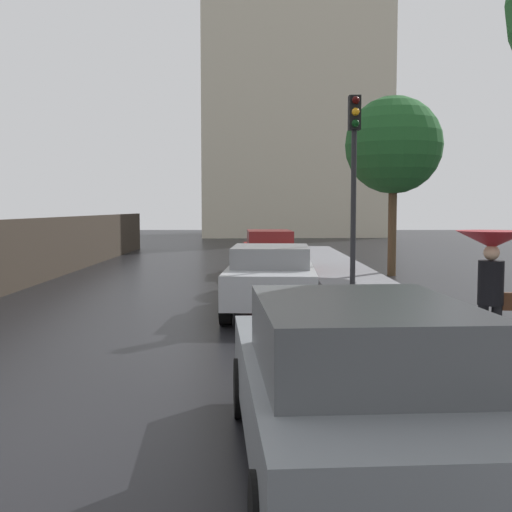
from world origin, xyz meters
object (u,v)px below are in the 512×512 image
object	(u,v)px
car_grey_near_kerb	(351,384)
pedestrian_with_umbrella_far	(490,259)
car_silver_far_ahead	(269,278)
traffic_light	(353,160)
street_tree_near	(392,146)
car_red_mid_road	(268,251)

from	to	relation	value
car_grey_near_kerb	pedestrian_with_umbrella_far	distance (m)	4.20
car_silver_far_ahead	car_grey_near_kerb	bearing A→B (deg)	-83.97
car_grey_near_kerb	car_silver_far_ahead	bearing A→B (deg)	89.57
pedestrian_with_umbrella_far	traffic_light	distance (m)	6.09
car_grey_near_kerb	street_tree_near	world-z (taller)	street_tree_near
street_tree_near	traffic_light	bearing A→B (deg)	-109.04
car_grey_near_kerb	car_silver_far_ahead	distance (m)	8.19
car_silver_far_ahead	pedestrian_with_umbrella_far	world-z (taller)	pedestrian_with_umbrella_far
car_grey_near_kerb	car_red_mid_road	size ratio (longest dim) A/B	1.08
car_red_mid_road	car_grey_near_kerb	bearing A→B (deg)	-91.34
car_grey_near_kerb	pedestrian_with_umbrella_far	bearing A→B (deg)	51.01
car_red_mid_road	traffic_light	distance (m)	7.94
car_grey_near_kerb	traffic_light	xyz separation A→B (m)	(1.38, 9.13, 2.52)
car_grey_near_kerb	traffic_light	distance (m)	9.57
car_silver_far_ahead	street_tree_near	world-z (taller)	street_tree_near
pedestrian_with_umbrella_far	traffic_light	world-z (taller)	traffic_light
traffic_light	car_red_mid_road	bearing A→B (deg)	103.21
car_grey_near_kerb	pedestrian_with_umbrella_far	world-z (taller)	pedestrian_with_umbrella_far
car_grey_near_kerb	car_silver_far_ahead	xyz separation A→B (m)	(-0.49, 8.18, -0.01)
car_grey_near_kerb	car_red_mid_road	world-z (taller)	car_grey_near_kerb
car_silver_far_ahead	street_tree_near	distance (m)	9.35
car_red_mid_road	pedestrian_with_umbrella_far	world-z (taller)	pedestrian_with_umbrella_far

